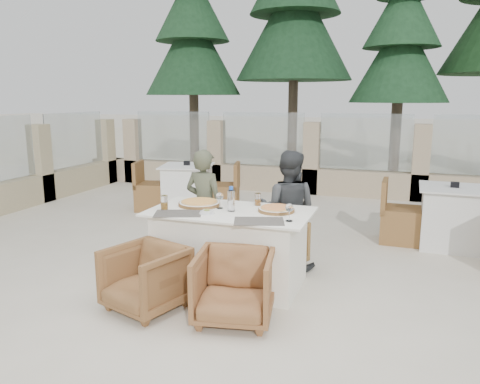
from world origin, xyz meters
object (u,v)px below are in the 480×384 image
(diner_left, at_px, (204,206))
(beer_glass_left, at_px, (164,203))
(beer_glass_right, at_px, (258,199))
(wine_glass_centre, at_px, (220,200))
(dining_table, at_px, (230,248))
(wine_glass_corner, at_px, (289,211))
(armchair_near_left, at_px, (145,278))
(olive_dish, at_px, (207,212))
(pizza_right, at_px, (276,209))
(water_bottle, at_px, (231,199))
(diner_right, at_px, (288,210))
(armchair_near_right, at_px, (234,286))
(armchair_far_left, at_px, (220,228))
(pizza_left, at_px, (199,203))
(bg_table_a, at_px, (187,188))
(bg_table_b, at_px, (452,217))
(armchair_far_right, at_px, (275,244))

(diner_left, bearing_deg, beer_glass_left, 89.61)
(beer_glass_right, bearing_deg, wine_glass_centre, -141.76)
(dining_table, distance_m, beer_glass_right, 0.58)
(wine_glass_centre, relative_size, wine_glass_corner, 1.00)
(armchair_near_left, bearing_deg, olive_dish, 77.92)
(pizza_right, bearing_deg, beer_glass_left, -165.45)
(water_bottle, height_order, wine_glass_corner, water_bottle)
(pizza_right, relative_size, wine_glass_corner, 1.94)
(diner_right, bearing_deg, wine_glass_centre, 46.20)
(beer_glass_right, xyz_separation_m, armchair_near_left, (-0.71, -1.09, -0.54))
(pizza_right, xyz_separation_m, armchair_near_right, (-0.14, -0.84, -0.49))
(olive_dish, bearing_deg, dining_table, 49.63)
(water_bottle, distance_m, armchair_far_left, 1.23)
(armchair_far_left, bearing_deg, wine_glass_centre, 102.53)
(armchair_far_left, bearing_deg, water_bottle, 108.56)
(beer_glass_right, bearing_deg, olive_dish, -125.75)
(pizza_left, height_order, wine_glass_corner, wine_glass_corner)
(wine_glass_centre, xyz_separation_m, diner_right, (0.56, 0.62, -0.20))
(armchair_near_right, xyz_separation_m, diner_right, (0.13, 1.40, 0.36))
(pizza_left, height_order, bg_table_a, pizza_left)
(diner_left, height_order, bg_table_a, diner_left)
(diner_left, distance_m, diner_right, 0.96)
(pizza_left, xyz_separation_m, pizza_right, (0.82, -0.00, -0.01))
(armchair_near_right, bearing_deg, armchair_near_left, 174.14)
(pizza_left, bearing_deg, wine_glass_corner, -17.09)
(wine_glass_corner, height_order, armchair_near_right, wine_glass_corner)
(wine_glass_corner, bearing_deg, bg_table_b, 54.88)
(diner_right, bearing_deg, bg_table_a, -44.61)
(armchair_far_right, height_order, bg_table_a, bg_table_a)
(water_bottle, height_order, bg_table_a, water_bottle)
(armchair_far_left, distance_m, bg_table_a, 2.19)
(bg_table_a, bearing_deg, beer_glass_right, -64.50)
(armchair_near_right, bearing_deg, beer_glass_right, 85.83)
(pizza_left, distance_m, armchair_far_right, 1.01)
(water_bottle, bearing_deg, dining_table, 132.95)
(wine_glass_corner, relative_size, diner_right, 0.14)
(pizza_left, xyz_separation_m, wine_glass_corner, (1.03, -0.32, 0.06))
(armchair_far_right, height_order, armchair_near_right, armchair_near_right)
(diner_right, relative_size, bg_table_a, 0.80)
(water_bottle, height_order, diner_left, diner_left)
(water_bottle, height_order, beer_glass_left, water_bottle)
(wine_glass_corner, distance_m, armchair_near_left, 1.42)
(bg_table_a, bearing_deg, armchair_far_right, -58.95)
(olive_dish, distance_m, armchair_near_right, 0.86)
(armchair_near_right, relative_size, diner_left, 0.51)
(armchair_far_right, distance_m, diner_right, 0.41)
(pizza_right, bearing_deg, wine_glass_corner, -57.28)
(pizza_right, distance_m, water_bottle, 0.46)
(armchair_far_right, height_order, diner_right, diner_right)
(wine_glass_centre, relative_size, armchair_far_right, 0.32)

